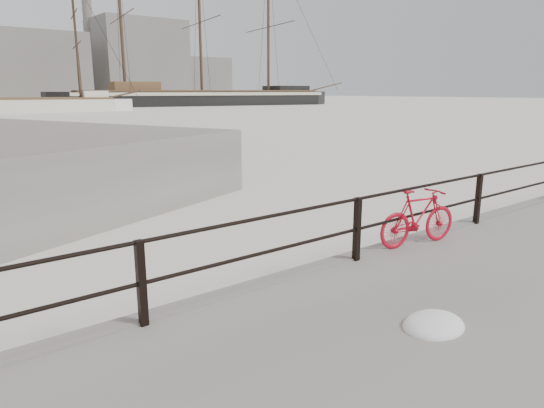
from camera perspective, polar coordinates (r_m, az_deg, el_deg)
ground at (r=10.66m, az=21.97°, el=-3.76°), size 400.00×400.00×0.00m
guardrail at (r=10.39m, az=23.08°, el=0.56°), size 28.00×0.10×1.00m
bicycle at (r=8.58m, az=16.83°, el=-1.49°), size 1.64×0.53×0.98m
barque_black at (r=100.49m, az=-8.19°, el=11.40°), size 68.72×32.98×36.89m
schooner_mid at (r=77.78m, az=-26.52°, el=9.68°), size 32.17×18.73×21.60m
industrial_west at (r=147.99m, az=-27.53°, el=14.11°), size 32.00×18.00×18.00m
industrial_mid at (r=163.31m, az=-15.44°, el=15.93°), size 26.00×20.00×24.00m
industrial_east at (r=177.77m, az=-8.94°, el=14.36°), size 20.00×16.00×14.00m
smokestack at (r=164.27m, az=-20.80°, el=19.06°), size 2.80×2.80×44.00m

